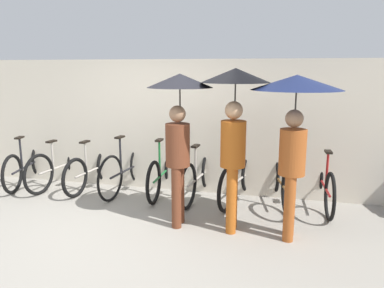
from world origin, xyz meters
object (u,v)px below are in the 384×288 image
Objects in this scene: parked_bicycle_4 at (163,172)px; parked_bicycle_7 at (280,181)px; parked_bicycle_1 at (61,165)px; parked_bicycle_8 at (324,183)px; pedestrian_trailing at (295,108)px; pedestrian_center at (234,110)px; parked_bicycle_2 at (92,169)px; parked_bicycle_0 at (27,165)px; parked_bicycle_5 at (199,176)px; pedestrian_leading at (179,112)px; parked_bicycle_3 at (127,169)px; parked_bicycle_6 at (239,179)px.

parked_bicycle_4 is 1.93m from parked_bicycle_7.
parked_bicycle_1 reaches higher than parked_bicycle_7.
parked_bicycle_4 is 1.01× the size of parked_bicycle_7.
pedestrian_trailing is (-0.52, -1.16, 1.26)m from parked_bicycle_8.
parked_bicycle_4 is at bearing 137.37° from pedestrian_center.
parked_bicycle_0 is at bearing 97.24° from parked_bicycle_2.
parked_bicycle_0 is at bearing 95.96° from parked_bicycle_5.
parked_bicycle_8 is at bearing -92.18° from parked_bicycle_4.
parked_bicycle_1 is 3.01m from pedestrian_leading.
parked_bicycle_5 is at bearing -86.38° from parked_bicycle_3.
parked_bicycle_2 reaches higher than parked_bicycle_5.
parked_bicycle_6 is at bearing -85.73° from parked_bicycle_3.
pedestrian_trailing is at bearing -99.53° from parked_bicycle_1.
parked_bicycle_4 is 0.82× the size of pedestrian_center.
parked_bicycle_7 is at bearing 90.73° from parked_bicycle_8.
parked_bicycle_5 is (1.29, -0.04, -0.02)m from parked_bicycle_3.
parked_bicycle_2 is 0.92× the size of parked_bicycle_3.
pedestrian_trailing is (3.35, -1.13, 1.28)m from parked_bicycle_2.
pedestrian_center reaches higher than parked_bicycle_8.
parked_bicycle_5 is (1.93, -0.04, 0.02)m from parked_bicycle_2.
parked_bicycle_7 is at bearing 100.63° from pedestrian_trailing.
parked_bicycle_8 is 0.87× the size of pedestrian_leading.
pedestrian_center is at bearing -1.25° from pedestrian_leading.
pedestrian_center is (0.72, 0.00, 0.06)m from pedestrian_leading.
parked_bicycle_0 is 3.23m from parked_bicycle_5.
parked_bicycle_3 is (1.29, -0.03, 0.03)m from parked_bicycle_1.
pedestrian_center is at bearing -116.60° from parked_bicycle_0.
pedestrian_center is at bearing -165.35° from parked_bicycle_6.
pedestrian_center reaches higher than pedestrian_leading.
pedestrian_trailing reaches higher than parked_bicycle_0.
parked_bicycle_6 is 1.84m from pedestrian_trailing.
parked_bicycle_6 is at bearing -95.52° from parked_bicycle_4.
pedestrian_trailing is (4.00, -1.17, 1.26)m from parked_bicycle_1.
parked_bicycle_3 is at bearing 87.23° from parked_bicycle_8.
parked_bicycle_2 is 0.92× the size of parked_bicycle_8.
parked_bicycle_2 is 3.22m from parked_bicycle_7.
parked_bicycle_5 is at bearing 79.31° from parked_bicycle_7.
pedestrian_center reaches higher than parked_bicycle_2.
parked_bicycle_2 is 0.95× the size of parked_bicycle_4.
parked_bicycle_0 is at bearing 78.46° from parked_bicycle_7.
parked_bicycle_3 is 1.05× the size of parked_bicycle_6.
parked_bicycle_3 is 2.58m from parked_bicycle_7.
parked_bicycle_5 is (0.65, -0.08, 0.01)m from parked_bicycle_4.
parked_bicycle_8 is (0.65, 0.04, -0.00)m from parked_bicycle_7.
parked_bicycle_8 reaches higher than parked_bicycle_7.
parked_bicycle_8 is at bearing 70.09° from pedestrian_trailing.
parked_bicycle_4 reaches higher than parked_bicycle_7.
parked_bicycle_3 is at bearing -83.52° from parked_bicycle_2.
parked_bicycle_0 is 3.55m from pedestrian_leading.
pedestrian_trailing is at bearing -121.58° from parked_bicycle_4.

